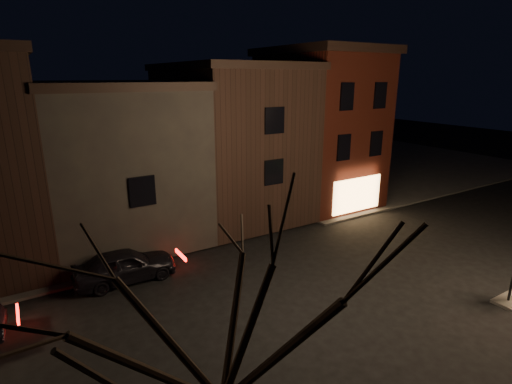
% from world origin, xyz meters
% --- Properties ---
extents(ground, '(120.00, 120.00, 0.00)m').
position_xyz_m(ground, '(0.00, 0.00, 0.00)').
color(ground, black).
rests_on(ground, ground).
extents(sidewalk_far_right, '(30.00, 30.00, 0.12)m').
position_xyz_m(sidewalk_far_right, '(20.00, 20.00, 0.06)').
color(sidewalk_far_right, '#2D2B28').
rests_on(sidewalk_far_right, ground).
extents(corner_building, '(6.50, 8.50, 10.50)m').
position_xyz_m(corner_building, '(8.00, 9.47, 5.40)').
color(corner_building, '#3E120B').
rests_on(corner_building, ground).
extents(row_building_a, '(7.30, 10.30, 9.40)m').
position_xyz_m(row_building_a, '(1.50, 10.50, 4.83)').
color(row_building_a, black).
rests_on(row_building_a, ground).
extents(row_building_b, '(7.80, 10.30, 8.40)m').
position_xyz_m(row_building_b, '(-5.75, 10.50, 4.33)').
color(row_building_b, black).
rests_on(row_building_b, ground).
extents(bare_tree_left, '(5.60, 5.60, 7.50)m').
position_xyz_m(bare_tree_left, '(-8.00, -7.00, 5.43)').
color(bare_tree_left, black).
rests_on(bare_tree_left, sidewalk_near_left).
extents(parked_car_a, '(4.39, 1.81, 1.49)m').
position_xyz_m(parked_car_a, '(-7.04, 4.50, 0.74)').
color(parked_car_a, black).
rests_on(parked_car_a, ground).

